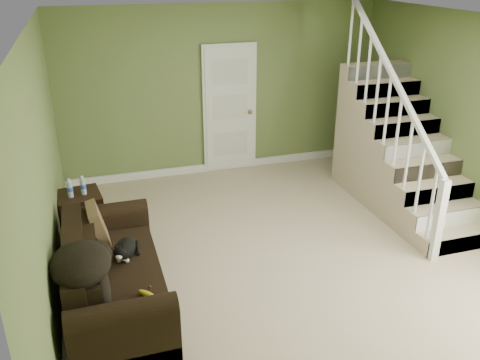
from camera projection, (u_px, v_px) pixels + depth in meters
floor at (287, 253)px, 5.97m from camera, size 5.00×5.50×0.01m
ceiling at (296, 23)px, 4.92m from camera, size 5.00×5.50×0.01m
wall_back at (223, 91)px, 7.85m from camera, size 5.00×0.04×2.60m
wall_front at (468, 300)px, 3.04m from camera, size 5.00×0.04×2.60m
wall_left at (44, 177)px, 4.76m from camera, size 0.04×5.50×2.60m
baseboard_back at (224, 166)px, 8.32m from camera, size 5.00×0.04×0.12m
baseboard_left at (66, 286)px, 5.27m from camera, size 0.04×5.50×0.12m
baseboard_right at (463, 219)px, 6.61m from camera, size 0.04×5.50×0.12m
door at (230, 109)px, 7.96m from camera, size 0.86×0.12×2.02m
staircase at (395, 156)px, 7.10m from camera, size 1.00×2.51×2.82m
sofa at (111, 281)px, 4.92m from camera, size 0.89×2.06×0.81m
side_table at (81, 216)px, 6.17m from camera, size 0.56×0.56×0.83m
cat at (126, 249)px, 5.02m from camera, size 0.29×0.52×0.25m
banana at (147, 294)px, 4.47m from camera, size 0.17×0.18×0.05m
throw_pillow at (98, 225)px, 5.31m from camera, size 0.23×0.43×0.44m
throw_blanket at (80, 264)px, 4.23m from camera, size 0.58×0.71×0.27m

